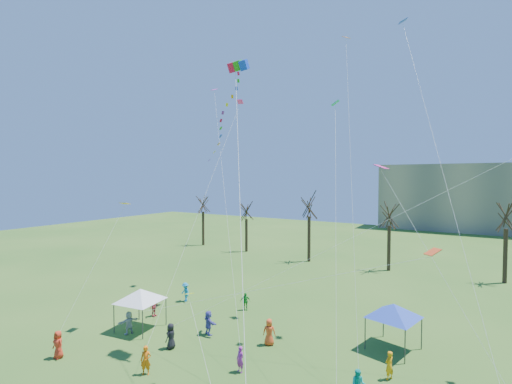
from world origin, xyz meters
The scene contains 6 objects.
bare_tree_row centered at (2.64, 35.40, 6.63)m, with size 67.80×7.26×10.00m.
big_box_kite centered at (-3.09, 6.86, 15.78)m, with size 4.87×6.36×21.89m.
canopy_tent_white centered at (-11.06, 6.27, 2.69)m, with size 4.19×4.19×3.17m.
canopy_tent_blue centered at (6.49, 13.01, 2.69)m, with size 4.11×4.11×3.17m.
festival_crowd centered at (-0.88, 6.14, 0.88)m, with size 26.66×14.22×1.86m.
small_kites_aloft centered at (-0.57, 11.28, 14.20)m, with size 29.00×18.26×32.54m.
Camera 1 is at (10.88, -12.54, 11.78)m, focal length 25.00 mm.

